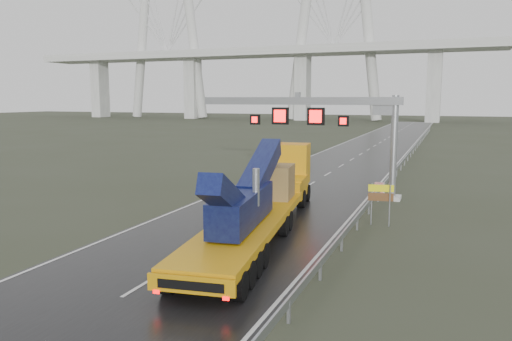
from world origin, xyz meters
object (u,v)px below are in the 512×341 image
at_px(sign_gantry, 326,118).
at_px(striped_barrier, 379,190).
at_px(exit_sign_pair, 381,196).
at_px(heavy_haul_truck, 267,192).

distance_m(sign_gantry, striped_barrier, 6.40).
bearing_deg(striped_barrier, exit_sign_pair, -76.51).
xyz_separation_m(heavy_haul_truck, striped_barrier, (4.78, 10.04, -1.28)).
distance_m(heavy_haul_truck, exit_sign_pair, 6.24).
bearing_deg(heavy_haul_truck, sign_gantry, 76.89).
height_order(sign_gantry, striped_barrier, sign_gantry).
bearing_deg(heavy_haul_truck, exit_sign_pair, 11.73).
bearing_deg(exit_sign_pair, heavy_haul_truck, -170.70).
bearing_deg(exit_sign_pair, striped_barrier, 87.55).
relative_size(sign_gantry, exit_sign_pair, 6.36).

